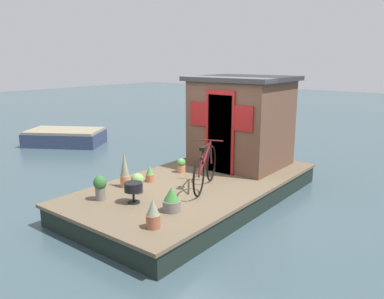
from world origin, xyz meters
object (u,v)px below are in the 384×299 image
at_px(potted_plant_basil, 100,187).
at_px(dinghy_boat, 65,137).
at_px(potted_plant_ivy, 150,174).
at_px(potted_plant_lavender, 172,200).
at_px(potted_plant_succulent, 138,182).
at_px(potted_plant_thyme, 125,170).
at_px(potted_plant_sage, 181,165).
at_px(houseboat_cabin, 241,121).
at_px(charcoal_grill, 133,188).
at_px(potted_plant_geranium, 153,214).
at_px(bicycle, 205,168).

distance_m(potted_plant_basil, dinghy_boat, 6.96).
height_order(potted_plant_ivy, potted_plant_lavender, potted_plant_lavender).
bearing_deg(potted_plant_succulent, potted_plant_thyme, 78.34).
xyz_separation_m(potted_plant_sage, potted_plant_succulent, (-1.52, -0.21, 0.04)).
distance_m(houseboat_cabin, charcoal_grill, 3.39).
height_order(potted_plant_sage, potted_plant_basil, potted_plant_basil).
xyz_separation_m(potted_plant_thyme, potted_plant_geranium, (-1.02, -1.73, -0.12)).
distance_m(potted_plant_ivy, charcoal_grill, 1.21).
bearing_deg(potted_plant_ivy, potted_plant_geranium, -134.51).
bearing_deg(potted_plant_succulent, potted_plant_lavender, -104.48).
bearing_deg(houseboat_cabin, potted_plant_geranium, -167.76).
xyz_separation_m(houseboat_cabin, potted_plant_sage, (-1.37, 0.67, -0.88)).
xyz_separation_m(bicycle, dinghy_boat, (1.69, 7.15, -0.56)).
bearing_deg(charcoal_grill, potted_plant_geranium, -118.50).
height_order(potted_plant_lavender, dinghy_boat, potted_plant_lavender).
relative_size(potted_plant_sage, potted_plant_ivy, 0.94).
distance_m(potted_plant_lavender, dinghy_boat, 7.99).
xyz_separation_m(potted_plant_thyme, charcoal_grill, (-0.50, -0.76, -0.07)).
bearing_deg(potted_plant_sage, potted_plant_ivy, 174.27).
relative_size(potted_plant_geranium, charcoal_grill, 1.23).
relative_size(potted_plant_ivy, potted_plant_basil, 0.76).
xyz_separation_m(bicycle, potted_plant_sage, (0.52, 1.04, -0.24)).
relative_size(bicycle, potted_plant_sage, 5.01).
relative_size(potted_plant_basil, potted_plant_geranium, 0.99).
distance_m(bicycle, dinghy_boat, 7.37).
bearing_deg(potted_plant_thyme, charcoal_grill, -123.17).
relative_size(potted_plant_sage, potted_plant_thyme, 0.45).
relative_size(bicycle, charcoal_grill, 4.33).
bearing_deg(potted_plant_basil, potted_plant_lavender, -73.78).
distance_m(bicycle, potted_plant_succulent, 1.31).
xyz_separation_m(bicycle, potted_plant_succulent, (-1.00, 0.82, -0.20)).
distance_m(potted_plant_succulent, dinghy_boat, 6.89).
relative_size(potted_plant_sage, potted_plant_basil, 0.71).
bearing_deg(potted_plant_succulent, potted_plant_geranium, -125.92).
distance_m(potted_plant_thyme, potted_plant_geranium, 2.02).
bearing_deg(houseboat_cabin, bicycle, -169.05).
relative_size(potted_plant_succulent, potted_plant_geranium, 0.83).
relative_size(houseboat_cabin, potted_plant_lavender, 5.08).
height_order(bicycle, potted_plant_geranium, bicycle).
distance_m(potted_plant_ivy, potted_plant_succulent, 0.70).
bearing_deg(potted_plant_lavender, dinghy_boat, 68.12).
bearing_deg(potted_plant_thyme, bicycle, -54.29).
distance_m(potted_plant_sage, dinghy_boat, 6.24).
relative_size(houseboat_cabin, potted_plant_basil, 4.77).
height_order(potted_plant_ivy, potted_plant_basil, potted_plant_basil).
bearing_deg(dinghy_boat, potted_plant_succulent, -113.07).
xyz_separation_m(bicycle, potted_plant_basil, (-1.67, 1.07, -0.15)).
bearing_deg(potted_plant_ivy, potted_plant_basil, -177.74).
relative_size(bicycle, potted_plant_geranium, 3.52).
xyz_separation_m(potted_plant_geranium, dinghy_boat, (3.63, 7.62, -0.37)).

